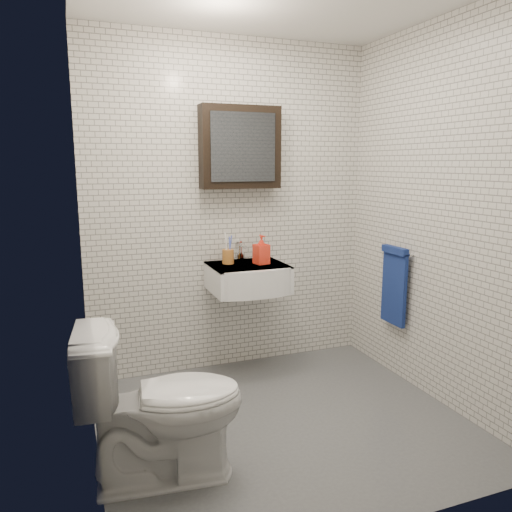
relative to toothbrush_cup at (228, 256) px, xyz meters
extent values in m
cube|color=#4E5056|center=(0.08, -0.85, -0.90)|extent=(2.20, 2.00, 0.01)
cube|color=silver|center=(0.08, 0.15, 0.34)|extent=(2.20, 0.02, 2.50)
cube|color=silver|center=(0.08, -1.85, 0.34)|extent=(2.20, 0.02, 2.50)
cube|color=silver|center=(-1.02, -0.85, 0.34)|extent=(0.02, 2.00, 2.50)
cube|color=silver|center=(1.18, -0.85, 0.34)|extent=(0.02, 2.00, 2.50)
cube|color=white|center=(0.13, -0.08, -0.16)|extent=(0.55, 0.45, 0.20)
cylinder|color=silver|center=(0.13, -0.06, -0.07)|extent=(0.31, 0.31, 0.02)
cylinder|color=silver|center=(0.13, -0.06, -0.06)|extent=(0.04, 0.04, 0.01)
cube|color=white|center=(0.13, -0.08, -0.06)|extent=(0.55, 0.45, 0.01)
cylinder|color=silver|center=(0.13, 0.09, -0.03)|extent=(0.06, 0.06, 0.06)
cylinder|color=silver|center=(0.13, 0.09, 0.03)|extent=(0.03, 0.03, 0.08)
cylinder|color=silver|center=(0.13, 0.03, 0.06)|extent=(0.02, 0.12, 0.02)
cube|color=silver|center=(0.13, 0.12, 0.09)|extent=(0.02, 0.09, 0.01)
cube|color=black|center=(0.13, 0.08, 0.79)|extent=(0.60, 0.14, 0.60)
cube|color=#3F444C|center=(0.13, 0.00, 0.79)|extent=(0.49, 0.01, 0.49)
cylinder|color=silver|center=(1.14, -0.50, 0.04)|extent=(0.02, 0.30, 0.02)
cylinder|color=silver|center=(1.16, -0.37, 0.04)|extent=(0.04, 0.02, 0.02)
cylinder|color=silver|center=(1.16, -0.63, 0.04)|extent=(0.04, 0.02, 0.02)
cube|color=navy|center=(1.12, -0.50, -0.23)|extent=(0.03, 0.26, 0.54)
cube|color=navy|center=(1.11, -0.50, 0.06)|extent=(0.05, 0.26, 0.05)
cylinder|color=#B06C2C|center=(0.00, 0.00, -0.01)|extent=(0.11, 0.11, 0.11)
cylinder|color=white|center=(-0.02, -0.01, 0.06)|extent=(0.02, 0.03, 0.20)
cylinder|color=#445FDC|center=(0.01, -0.01, 0.05)|extent=(0.02, 0.02, 0.18)
cylinder|color=white|center=(-0.01, 0.01, 0.07)|extent=(0.02, 0.04, 0.21)
cylinder|color=#445FDC|center=(0.02, 0.01, 0.06)|extent=(0.03, 0.04, 0.19)
imported|color=orange|center=(0.23, -0.10, 0.05)|extent=(0.12, 0.12, 0.22)
imported|color=white|center=(-0.71, -1.15, -0.50)|extent=(0.85, 0.54, 0.82)
camera|label=1|loc=(-1.10, -3.47, 0.68)|focal=35.00mm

